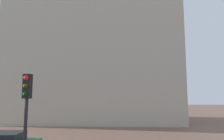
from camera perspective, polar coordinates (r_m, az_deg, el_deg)
The scene contains 2 objects.
landmark_building at distance 30.32m, azimuth -4.32°, elevation 5.37°, with size 23.64×11.47×31.70m.
traffic_light_pole at distance 7.99m, azimuth -23.43°, elevation -11.01°, with size 0.28×0.34×4.61m.
Camera 1 is at (0.84, -3.12, 3.89)m, focal length 31.93 mm.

